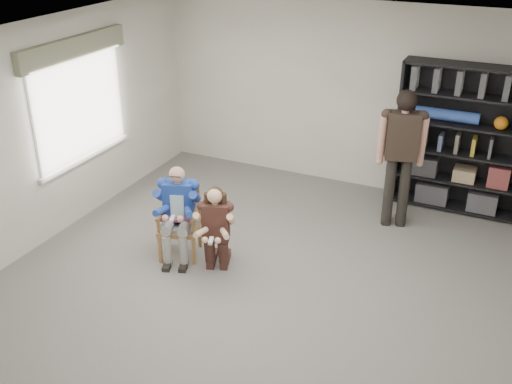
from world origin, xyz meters
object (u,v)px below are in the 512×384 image
at_px(seated_man, 178,212).
at_px(kneeling_woman, 216,230).
at_px(armchair, 179,222).
at_px(bookshelf, 462,140).
at_px(standing_man, 400,161).

height_order(seated_man, kneeling_woman, seated_man).
relative_size(armchair, bookshelf, 0.44).
bearing_deg(seated_man, kneeling_woman, -31.05).
bearing_deg(kneeling_woman, bookshelf, 31.52).
bearing_deg(armchair, standing_man, 20.84).
xyz_separation_m(bookshelf, standing_man, (-0.66, -0.85, -0.10)).
bearing_deg(standing_man, seated_man, -156.31).
relative_size(seated_man, bookshelf, 0.57).
bearing_deg(bookshelf, seated_man, -136.66).
bearing_deg(armchair, bookshelf, 23.98).
relative_size(armchair, seated_man, 0.77).
distance_m(armchair, seated_man, 0.14).
distance_m(seated_man, standing_man, 2.97).
relative_size(bookshelf, standing_man, 1.11).
bearing_deg(kneeling_woman, standing_man, 31.08).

